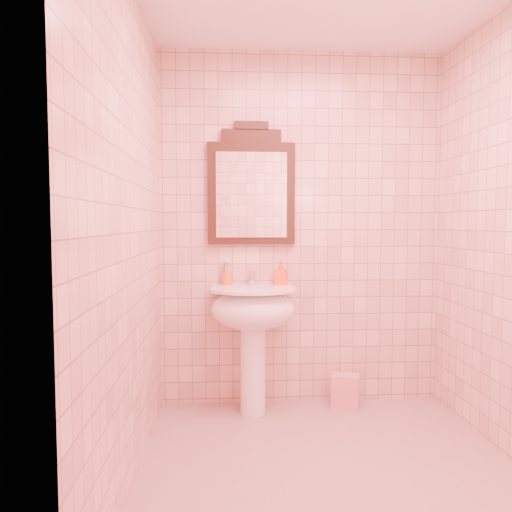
{
  "coord_description": "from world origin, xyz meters",
  "views": [
    {
      "loc": [
        -0.55,
        -2.44,
        1.3
      ],
      "look_at": [
        -0.36,
        0.55,
        1.1
      ],
      "focal_mm": 35.0,
      "sensor_mm": 36.0,
      "label": 1
    }
  ],
  "objects": [
    {
      "name": "toothbrush_cup",
      "position": [
        -0.53,
        1.04,
        0.91
      ],
      "size": [
        0.07,
        0.07,
        0.16
      ],
      "rotation": [
        0.0,
        0.0,
        -0.12
      ],
      "color": "orange",
      "rests_on": "pedestal_sink"
    },
    {
      "name": "back_wall",
      "position": [
        0.0,
        1.1,
        1.25
      ],
      "size": [
        2.0,
        0.02,
        2.5
      ],
      "primitive_type": "cube",
      "color": "beige",
      "rests_on": "floor"
    },
    {
      "name": "soap_dispenser",
      "position": [
        -0.15,
        1.01,
        0.95
      ],
      "size": [
        0.1,
        0.1,
        0.17
      ],
      "primitive_type": "imported",
      "rotation": [
        0.0,
        0.0,
        -0.32
      ],
      "color": "#FF4E15",
      "rests_on": "pedestal_sink"
    },
    {
      "name": "pedestal_sink",
      "position": [
        -0.36,
        0.87,
        0.66
      ],
      "size": [
        0.58,
        0.58,
        0.86
      ],
      "color": "white",
      "rests_on": "floor"
    },
    {
      "name": "faucet",
      "position": [
        -0.36,
        1.01,
        0.92
      ],
      "size": [
        0.04,
        0.16,
        0.11
      ],
      "color": "white",
      "rests_on": "pedestal_sink"
    },
    {
      "name": "floor",
      "position": [
        0.0,
        0.0,
        0.0
      ],
      "size": [
        2.2,
        2.2,
        0.0
      ],
      "primitive_type": "plane",
      "color": "#A58277",
      "rests_on": "ground"
    },
    {
      "name": "towel",
      "position": [
        0.3,
        0.95,
        0.12
      ],
      "size": [
        0.22,
        0.18,
        0.23
      ],
      "primitive_type": "cube",
      "rotation": [
        0.0,
        0.0,
        -0.3
      ],
      "color": "pink",
      "rests_on": "floor"
    },
    {
      "name": "mirror",
      "position": [
        -0.36,
        1.07,
        1.54
      ],
      "size": [
        0.61,
        0.06,
        0.85
      ],
      "color": "black",
      "rests_on": "back_wall"
    }
  ]
}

